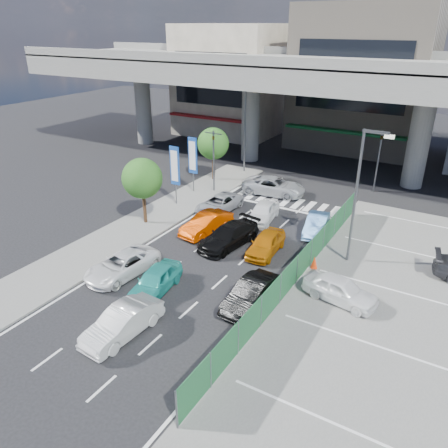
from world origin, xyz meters
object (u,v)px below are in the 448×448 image
Objects in this scene: taxi_orange_left at (207,224)px; traffic_cone at (314,262)px; signboard_near at (175,167)px; crossing_wagon_silver at (274,186)px; sedan_black_mid at (229,236)px; traffic_light_left at (214,146)px; taxi_orange_right at (266,243)px; kei_truck_front_right at (317,225)px; parked_sedan_white at (340,290)px; street_lamp_left at (247,123)px; tree_near at (142,179)px; sedan_white_mid_left at (122,265)px; wagon_silver_front_left at (219,204)px; signboard_far at (193,157)px; hatch_black_mid_right at (251,294)px; taxi_teal_mid at (155,280)px; street_lamp_right at (360,187)px; hatch_white_back_mid at (122,323)px; sedan_white_front_mid at (263,212)px; traffic_light_right at (380,146)px; tree_far at (213,144)px.

taxi_orange_left reaches higher than traffic_cone.
signboard_near reaches higher than crossing_wagon_silver.
traffic_light_left is at bearing 137.18° from sedan_black_mid.
taxi_orange_right is 4.66m from kei_truck_front_right.
street_lamp_left is at bearing 51.28° from parked_sedan_white.
tree_near is 1.04× the size of sedan_white_mid_left.
sedan_black_mid is 1.08× the size of wagon_silver_front_left.
street_lamp_left is 7.32m from signboard_far.
hatch_black_mid_right reaches higher than taxi_orange_right.
street_lamp_left is at bearing 123.76° from sedan_black_mid.
signboard_far is 1.20× the size of taxi_teal_mid.
signboard_near is 1.23× the size of kei_truck_front_right.
parked_sedan_white reaches higher than kei_truck_front_right.
wagon_silver_front_left is (2.70, -9.44, -4.16)m from street_lamp_left.
taxi_teal_mid is 1.01× the size of taxi_orange_right.
taxi_orange_right is at bearing -161.79° from street_lamp_right.
kei_truck_front_right is at bearing 3.71° from signboard_near.
traffic_light_left is at bearing 152.21° from kei_truck_front_right.
sedan_white_mid_left is 0.97× the size of sedan_black_mid.
hatch_white_back_mid is at bearing -54.83° from tree_near.
sedan_white_front_mid is (-0.08, 14.79, 0.00)m from hatch_white_back_mid.
parked_sedan_white is (11.44, 3.70, 0.08)m from sedan_white_mid_left.
crossing_wagon_silver is at bearing 73.19° from wagon_silver_front_left.
street_lamp_right is 2.05× the size of taxi_teal_mid.
sedan_black_mid is (-5.68, -14.92, -3.25)m from traffic_light_right.
sedan_white_mid_left is 1.18× the size of taxi_teal_mid.
street_lamp_left is at bearing 85.01° from signboard_near.
taxi_orange_left is 0.88× the size of sedan_black_mid.
traffic_light_left is at bearing 84.29° from tree_near.
street_lamp_right is 1.98× the size of sedan_white_front_mid.
signboard_far is 7.15m from crossing_wagon_silver.
parked_sedan_white is (8.76, 4.04, 0.06)m from taxi_teal_mid.
taxi_teal_mid reaches higher than kei_truck_front_right.
traffic_cone is (9.17, 6.18, -0.19)m from sedan_white_mid_left.
hatch_white_back_mid is at bearing -62.57° from signboard_near.
wagon_silver_front_left is (-3.73, 14.65, -0.08)m from hatch_white_back_mid.
tree_near is 12.94m from traffic_cone.
sedan_white_mid_left is at bearing -60.73° from tree_near.
signboard_far is 3.53m from tree_far.
tree_far is 10.11m from sedan_white_front_mid.
traffic_light_left reaches higher than taxi_orange_left.
hatch_black_mid_right reaches higher than kei_truck_front_right.
kei_truck_front_right reaches higher than wagon_silver_front_left.
hatch_black_mid_right is 5.70m from taxi_orange_right.
traffic_light_right reaches higher than hatch_black_mid_right.
tree_near reaches higher than sedan_white_mid_left.
taxi_orange_right is (-3.19, -14.60, -3.28)m from traffic_light_right.
hatch_black_mid_right is 1.06× the size of parked_sedan_white.
parked_sedan_white is at bearing -36.53° from traffic_light_left.
sedan_black_mid and sedan_white_front_mid have the same top height.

